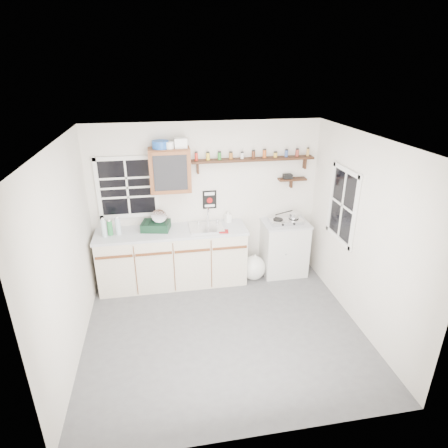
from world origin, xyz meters
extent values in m
cube|color=#4B4B4D|center=(0.00, 0.00, -0.01)|extent=(3.60, 3.20, 0.02)
cube|color=white|center=(0.00, 0.00, 2.51)|extent=(3.60, 3.20, 0.02)
cube|color=beige|center=(-1.81, 0.00, 1.25)|extent=(0.02, 3.20, 2.50)
cube|color=beige|center=(1.81, 0.00, 1.25)|extent=(0.02, 3.20, 2.50)
cube|color=beige|center=(0.00, 1.61, 1.25)|extent=(3.60, 0.02, 2.50)
cube|color=beige|center=(0.00, -1.61, 1.25)|extent=(3.60, 0.02, 2.50)
cube|color=beige|center=(-0.58, 1.30, 0.44)|extent=(2.27, 0.60, 0.88)
cube|color=#ACAFB4|center=(-0.58, 1.30, 0.90)|extent=(2.31, 0.62, 0.04)
cube|color=brown|center=(-1.44, 0.99, 0.70)|extent=(0.53, 0.02, 0.03)
cube|color=brown|center=(-0.87, 0.99, 0.70)|extent=(0.53, 0.02, 0.03)
cube|color=brown|center=(-0.30, 0.99, 0.70)|extent=(0.53, 0.02, 0.03)
cube|color=brown|center=(0.27, 0.99, 0.70)|extent=(0.53, 0.02, 0.03)
cube|color=silver|center=(1.25, 1.33, 0.44)|extent=(0.70, 0.55, 0.88)
cube|color=#ACAFB4|center=(1.25, 1.33, 0.90)|extent=(0.73, 0.57, 0.03)
cube|color=silver|center=(-0.05, 1.30, 0.93)|extent=(0.52, 0.44, 0.03)
cylinder|color=silver|center=(0.00, 1.46, 1.06)|extent=(0.02, 0.02, 0.28)
cylinder|color=silver|center=(0.00, 1.40, 1.19)|extent=(0.02, 0.14, 0.02)
cube|color=brown|center=(-0.55, 1.45, 1.82)|extent=(0.60, 0.30, 0.65)
cube|color=black|center=(-0.55, 1.29, 1.82)|extent=(0.48, 0.02, 0.52)
cylinder|color=#1A4FAE|center=(-0.66, 1.45, 2.21)|extent=(0.24, 0.24, 0.11)
cube|color=white|center=(-0.38, 1.45, 2.22)|extent=(0.18, 0.15, 0.14)
cylinder|color=white|center=(-0.54, 1.40, 2.20)|extent=(0.12, 0.12, 0.10)
cube|color=black|center=(0.73, 1.51, 1.92)|extent=(1.91, 0.18, 0.04)
cube|color=black|center=(-0.13, 1.55, 1.82)|extent=(0.03, 0.10, 0.18)
cube|color=black|center=(1.58, 1.55, 1.82)|extent=(0.03, 0.10, 0.18)
cylinder|color=red|center=(-0.15, 1.51, 2.00)|extent=(0.05, 0.05, 0.12)
cylinder|color=black|center=(-0.15, 1.51, 2.06)|extent=(0.04, 0.04, 0.02)
cylinder|color=gold|center=(0.02, 1.51, 1.99)|extent=(0.05, 0.05, 0.11)
cylinder|color=black|center=(0.02, 1.51, 2.05)|extent=(0.05, 0.05, 0.02)
cylinder|color=#267226|center=(0.20, 1.51, 1.99)|extent=(0.05, 0.05, 0.11)
cylinder|color=black|center=(0.20, 1.51, 2.05)|extent=(0.05, 0.05, 0.02)
cylinder|color=#99591E|center=(0.38, 1.51, 1.99)|extent=(0.06, 0.06, 0.10)
cylinder|color=black|center=(0.38, 1.51, 2.04)|extent=(0.05, 0.05, 0.02)
cylinder|color=silver|center=(0.55, 1.51, 1.98)|extent=(0.05, 0.05, 0.09)
cylinder|color=black|center=(0.55, 1.51, 2.04)|extent=(0.05, 0.05, 0.02)
cylinder|color=#4C2614|center=(0.73, 1.51, 1.99)|extent=(0.05, 0.05, 0.11)
cylinder|color=black|center=(0.73, 1.51, 2.05)|extent=(0.05, 0.05, 0.02)
cylinder|color=#B24C19|center=(0.90, 1.51, 2.00)|extent=(0.06, 0.06, 0.12)
cylinder|color=black|center=(0.90, 1.51, 2.07)|extent=(0.05, 0.05, 0.02)
cylinder|color=gold|center=(1.07, 1.51, 1.97)|extent=(0.06, 0.06, 0.07)
cylinder|color=black|center=(1.07, 1.51, 2.02)|extent=(0.05, 0.05, 0.02)
cylinder|color=#334C8C|center=(1.25, 1.51, 1.99)|extent=(0.05, 0.05, 0.10)
cylinder|color=black|center=(1.25, 1.51, 2.05)|extent=(0.05, 0.05, 0.02)
cylinder|color=maroon|center=(1.43, 1.51, 1.99)|extent=(0.05, 0.05, 0.11)
cylinder|color=black|center=(1.43, 1.51, 2.05)|extent=(0.05, 0.05, 0.02)
cylinder|color=#BF8C3F|center=(1.60, 1.51, 2.00)|extent=(0.04, 0.04, 0.12)
cylinder|color=black|center=(1.60, 1.51, 2.06)|extent=(0.04, 0.04, 0.02)
cube|color=black|center=(1.38, 1.52, 1.57)|extent=(0.45, 0.15, 0.03)
cube|color=black|center=(1.38, 1.56, 1.49)|extent=(0.03, 0.08, 0.14)
cube|color=black|center=(1.30, 1.52, 1.62)|extent=(0.14, 0.10, 0.07)
cube|color=black|center=(0.05, 1.59, 1.28)|extent=(0.22, 0.01, 0.30)
cube|color=white|center=(0.05, 1.58, 1.38)|extent=(0.16, 0.00, 0.05)
cylinder|color=#A50C0C|center=(0.05, 1.58, 1.27)|extent=(0.09, 0.01, 0.09)
cube|color=white|center=(0.05, 1.58, 1.18)|extent=(0.16, 0.00, 0.04)
cube|color=black|center=(-1.20, 1.59, 1.55)|extent=(0.85, 0.02, 0.90)
cube|color=silver|center=(-1.20, 1.59, 1.55)|extent=(0.93, 0.03, 0.98)
cube|color=black|center=(1.79, 0.55, 1.45)|extent=(0.02, 0.70, 1.00)
cube|color=silver|center=(1.79, 0.55, 1.45)|extent=(0.03, 0.78, 1.08)
cylinder|color=silver|center=(-1.56, 1.24, 1.05)|extent=(0.07, 0.07, 0.27)
cylinder|color=white|center=(-1.56, 1.24, 1.20)|extent=(0.04, 0.04, 0.03)
cylinder|color=#287A3D|center=(-1.48, 1.29, 1.03)|extent=(0.08, 0.08, 0.22)
cylinder|color=white|center=(-1.48, 1.29, 1.16)|extent=(0.04, 0.04, 0.03)
cylinder|color=silver|center=(-1.37, 1.30, 1.05)|extent=(0.08, 0.08, 0.26)
cylinder|color=white|center=(-1.37, 1.30, 1.19)|extent=(0.04, 0.04, 0.03)
cube|color=black|center=(-0.82, 1.37, 0.98)|extent=(0.47, 0.39, 0.13)
cylinder|color=silver|center=(-0.76, 1.37, 1.11)|extent=(0.26, 0.29, 0.25)
imported|color=white|center=(0.33, 1.47, 1.02)|extent=(0.11, 0.11, 0.20)
cube|color=maroon|center=(0.20, 1.10, 0.93)|extent=(0.15, 0.14, 0.02)
cube|color=silver|center=(1.24, 1.31, 0.94)|extent=(0.52, 0.28, 0.07)
cylinder|color=black|center=(1.11, 1.31, 0.98)|extent=(0.16, 0.16, 0.01)
cylinder|color=black|center=(1.37, 1.31, 0.98)|extent=(0.16, 0.16, 0.01)
cylinder|color=silver|center=(1.37, 1.31, 1.02)|extent=(0.15, 0.15, 0.09)
cylinder|color=black|center=(1.22, 1.38, 1.06)|extent=(0.23, 0.20, 0.15)
ellipsoid|color=silver|center=(0.71, 1.20, 0.19)|extent=(0.41, 0.37, 0.43)
cone|color=silver|center=(0.73, 1.20, 0.39)|extent=(0.12, 0.12, 0.12)
camera|label=1|loc=(-0.70, -3.99, 3.25)|focal=30.00mm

